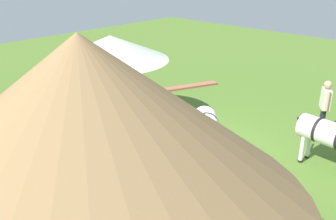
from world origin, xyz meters
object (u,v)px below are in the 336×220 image
(guest_beside_umbrella, at_px, (85,82))
(zebra_toward_hut, at_px, (40,131))
(patio_chair_near_lawn, at_px, (121,98))
(patio_chair_near_hut, at_px, (74,114))
(shade_umbrella, at_px, (111,48))
(patio_chair_east_end, at_px, (154,111))
(patio_dining_table, at_px, (114,107))
(zebra_by_umbrella, at_px, (332,135))
(thatched_hut, at_px, (90,180))
(patio_chair_west_end, at_px, (112,128))
(standing_watcher, at_px, (325,103))
(zebra_nearest_camera, at_px, (207,132))

(guest_beside_umbrella, height_order, zebra_toward_hut, guest_beside_umbrella)
(patio_chair_near_lawn, relative_size, patio_chair_near_hut, 1.00)
(shade_umbrella, relative_size, patio_chair_east_end, 3.87)
(patio_chair_near_lawn, distance_m, patio_chair_near_hut, 1.99)
(patio_dining_table, height_order, zebra_by_umbrella, zebra_by_umbrella)
(thatched_hut, relative_size, patio_chair_near_lawn, 6.73)
(patio_chair_west_end, xyz_separation_m, zebra_by_umbrella, (-5.06, -2.95, 0.44))
(patio_chair_near_lawn, relative_size, zebra_by_umbrella, 0.40)
(guest_beside_umbrella, bearing_deg, shade_umbrella, -172.46)
(patio_chair_near_lawn, height_order, standing_watcher, standing_watcher)
(patio_chair_west_end, distance_m, zebra_toward_hut, 2.02)
(guest_beside_umbrella, xyz_separation_m, zebra_nearest_camera, (-5.71, 0.33, 0.04))
(zebra_nearest_camera, height_order, zebra_toward_hut, zebra_nearest_camera)
(shade_umbrella, height_order, patio_chair_east_end, shade_umbrella)
(zebra_by_umbrella, height_order, zebra_toward_hut, zebra_by_umbrella)
(patio_chair_west_end, bearing_deg, thatched_hut, -87.69)
(zebra_nearest_camera, relative_size, zebra_by_umbrella, 0.82)
(thatched_hut, relative_size, patio_dining_table, 3.97)
(shade_umbrella, relative_size, zebra_by_umbrella, 1.55)
(patio_chair_near_hut, xyz_separation_m, zebra_toward_hut, (-1.22, 1.74, 0.44))
(thatched_hut, distance_m, zebra_nearest_camera, 4.83)
(patio_chair_near_hut, bearing_deg, standing_watcher, 76.32)
(patio_chair_near_hut, height_order, zebra_toward_hut, zebra_toward_hut)
(shade_umbrella, height_order, zebra_toward_hut, shade_umbrella)
(zebra_nearest_camera, bearing_deg, patio_chair_west_end, -26.07)
(patio_chair_east_end, xyz_separation_m, guest_beside_umbrella, (2.93, 0.55, 0.47))
(patio_chair_east_end, distance_m, zebra_by_umbrella, 5.24)
(patio_chair_west_end, bearing_deg, standing_watcher, 2.27)
(thatched_hut, xyz_separation_m, zebra_nearest_camera, (1.45, -4.42, -1.29))
(patio_chair_near_hut, xyz_separation_m, standing_watcher, (-5.75, -5.00, 0.52))
(patio_dining_table, distance_m, guest_beside_umbrella, 2.06)
(patio_chair_west_end, height_order, patio_chair_near_hut, same)
(guest_beside_umbrella, relative_size, standing_watcher, 0.95)
(patio_chair_near_hut, distance_m, zebra_nearest_camera, 4.58)
(zebra_toward_hut, bearing_deg, patio_chair_east_end, 76.64)
(patio_chair_west_end, height_order, guest_beside_umbrella, guest_beside_umbrella)
(guest_beside_umbrella, bearing_deg, patio_dining_table, -172.46)
(patio_chair_west_end, distance_m, guest_beside_umbrella, 3.21)
(patio_chair_near_lawn, bearing_deg, patio_chair_east_end, 136.26)
(shade_umbrella, xyz_separation_m, patio_chair_near_hut, (0.73, 1.03, -2.04))
(thatched_hut, xyz_separation_m, standing_watcher, (0.13, -8.39, -1.28))
(patio_chair_near_lawn, relative_size, zebra_toward_hut, 0.42)
(thatched_hut, relative_size, zebra_toward_hut, 2.86)
(patio_chair_west_end, bearing_deg, zebra_nearest_camera, -30.18)
(zebra_nearest_camera, xyz_separation_m, zebra_toward_hut, (3.20, 2.78, -0.07))
(thatched_hut, bearing_deg, patio_chair_near_hut, -29.94)
(shade_umbrella, distance_m, zebra_toward_hut, 3.24)
(patio_chair_east_end, bearing_deg, zebra_by_umbrella, -120.22)
(patio_dining_table, height_order, zebra_toward_hut, zebra_toward_hut)
(thatched_hut, height_order, guest_beside_umbrella, thatched_hut)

